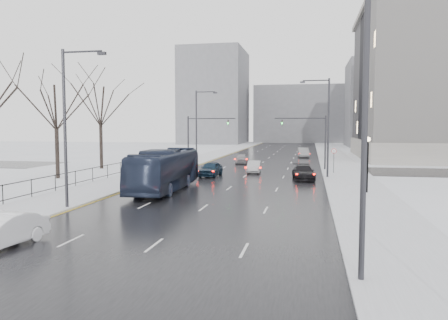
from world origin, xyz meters
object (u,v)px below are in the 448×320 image
Objects in this scene: streetlight_l_near at (68,120)px; sedan_right_near at (254,167)px; mast_signal_right at (316,136)px; sedan_right_far at (303,172)px; lamppost_r_mid at (368,156)px; streetlight_r_near at (358,115)px; bus at (165,170)px; tree_park_e at (102,169)px; sedan_right_distant at (303,153)px; streetlight_l_far at (198,123)px; streetlight_r_mid at (326,123)px; mast_signal_left at (196,135)px; tree_park_d at (58,179)px; sedan_left_near at (1,231)px; sedan_center_near at (211,169)px; no_uturn_sign at (334,153)px; sedan_center_far at (242,158)px.

sedan_right_near is (8.67, 23.61, -4.91)m from streetlight_l_near.
sedan_right_far is (-1.29, -9.73, -3.36)m from mast_signal_right.
lamppost_r_mid is 17.33m from sedan_right_near.
bus is at bearing 124.75° from streetlight_r_near.
tree_park_e reaches higher than bus.
tree_park_e is 32.52m from lamppost_r_mid.
sedan_right_far is 30.99m from sedan_right_distant.
bus is at bearing -110.20° from sedan_right_distant.
streetlight_l_far reaches higher than sedan_right_far.
sedan_right_near is (8.67, -8.39, -4.91)m from streetlight_l_far.
sedan_right_distant is at bearing 94.88° from mast_signal_right.
streetlight_r_mid is 2.04× the size of sedan_right_far.
mast_signal_right is at bearing 0.00° from mast_signal_left.
mast_signal_right is (15.49, -4.00, -1.51)m from streetlight_l_far.
tree_park_d is 21.17m from streetlight_l_far.
lamppost_r_mid is at bearing 27.55° from streetlight_l_near.
mast_signal_left is 0.54× the size of bus.
bus is at bearing 69.57° from streetlight_l_near.
streetlight_r_near is 15.34m from sedan_left_near.
bus is at bearing -145.52° from sedan_right_far.
sedan_center_near is (4.67, 19.35, -4.82)m from streetlight_l_near.
streetlight_l_far reaches higher than no_uturn_sign.
sedan_left_near reaches higher than sedan_right_far.
tree_park_e is 2.08× the size of mast_signal_right.
no_uturn_sign is 0.55× the size of sedan_right_far.
streetlight_r_near is 2.34× the size of lamppost_r_mid.
tree_park_e is 3.31× the size of sedan_center_far.
tree_park_d is 35.80m from streetlight_r_near.
mast_signal_left is at bearing 99.42° from sedan_left_near.
streetlight_l_far is 2.04× the size of sedan_right_distant.
streetlight_l_far is at bearing -151.33° from sedan_center_far.
tree_park_d is 3.07× the size of sedan_center_far.
streetlight_r_near is 1.00× the size of streetlight_l_far.
tree_park_d is 24.23m from sedan_right_far.
mast_signal_right is 1.59× the size of sedan_center_far.
sedan_right_distant is at bearing 75.40° from sedan_right_near.
lamppost_r_mid is 15.98m from bus.
streetlight_l_near is at bearing -90.00° from streetlight_l_far.
sedan_right_far is at bearing 52.13° from streetlight_l_near.
bus is at bearing -81.94° from streetlight_l_far.
sedan_right_far reaches higher than sedan_right_near.
sedan_center_far is (2.11, 26.77, -0.98)m from bus.
tree_park_e reaches higher than sedan_left_near.
sedan_right_distant is (23.71, 25.25, 0.85)m from tree_park_e.
mast_signal_right is 8.80m from sedan_right_near.
mast_signal_left is at bearing 53.20° from tree_park_d.
streetlight_l_far is 1.54× the size of mast_signal_right.
mast_signal_right is at bearing 61.04° from streetlight_l_near.
streetlight_r_mid reaches higher than sedan_right_distant.
sedan_center_far is at bearing 110.58° from sedan_right_far.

